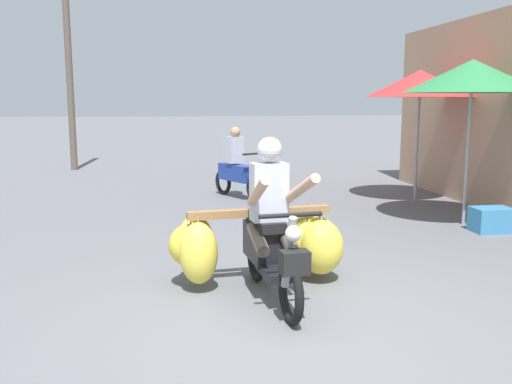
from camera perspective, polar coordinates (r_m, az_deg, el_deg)
name	(u,v)px	position (r m, az deg, el deg)	size (l,w,h in m)	color
ground_plane	(284,332)	(4.83, 2.89, -14.11)	(120.00, 120.00, 0.00)	slate
motorbike_main_loaded	(268,240)	(5.78, 1.22, -4.96)	(1.86, 1.89, 1.58)	black
motorbike_distant_ahead_left	(236,169)	(10.96, -2.02, 2.33)	(0.88, 1.47, 1.40)	black
market_umbrella_near_shop	(472,76)	(9.10, 21.24, 10.97)	(2.03, 2.03, 2.52)	#99999E
market_umbrella_further_along	(420,83)	(10.96, 16.42, 10.59)	(1.97, 1.97, 2.47)	#99999E
produce_crate	(491,220)	(8.90, 22.92, -2.62)	(0.56, 0.40, 0.36)	teal
utility_pole	(69,69)	(16.14, -18.55, 11.87)	(0.18, 0.18, 5.48)	brown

